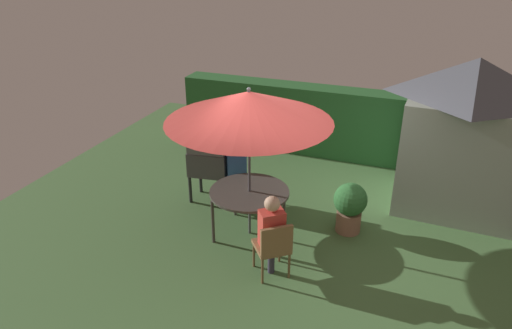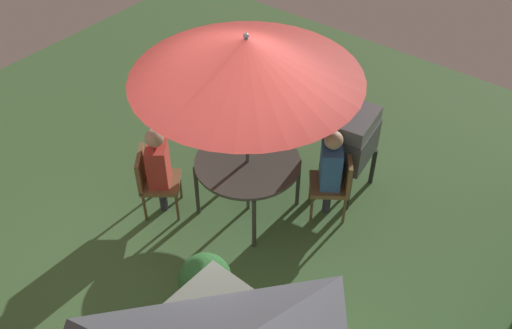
{
  "view_description": "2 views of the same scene",
  "coord_description": "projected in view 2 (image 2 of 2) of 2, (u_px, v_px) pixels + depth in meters",
  "views": [
    {
      "loc": [
        1.65,
        -6.25,
        4.42
      ],
      "look_at": [
        -0.72,
        0.07,
        1.19
      ],
      "focal_mm": 33.37,
      "sensor_mm": 36.0,
      "label": 1
    },
    {
      "loc": [
        3.24,
        3.16,
        5.29
      ],
      "look_at": [
        -0.6,
        0.17,
        1.0
      ],
      "focal_mm": 40.48,
      "sensor_mm": 36.0,
      "label": 2
    }
  ],
  "objects": [
    {
      "name": "bbq_grill",
      "position": [
        352.0,
        138.0,
        7.09
      ],
      "size": [
        0.76,
        0.59,
        1.2
      ],
      "color": "#47474C",
      "rests_on": "ground"
    },
    {
      "name": "chair_far_side",
      "position": [
        336.0,
        181.0,
        6.99
      ],
      "size": [
        0.64,
        0.65,
        0.9
      ],
      "color": "olive",
      "rests_on": "ground"
    },
    {
      "name": "patio_umbrella",
      "position": [
        246.0,
        58.0,
        5.92
      ],
      "size": [
        2.52,
        2.52,
        2.48
      ],
      "color": "#4C4C51",
      "rests_on": "ground"
    },
    {
      "name": "patio_table",
      "position": [
        248.0,
        165.0,
        6.89
      ],
      "size": [
        1.27,
        1.27,
        0.79
      ],
      "color": "#47423D",
      "rests_on": "ground"
    },
    {
      "name": "person_in_red",
      "position": [
        158.0,
        162.0,
        6.85
      ],
      "size": [
        0.42,
        0.4,
        1.26
      ],
      "color": "#CC3D33",
      "rests_on": "ground"
    },
    {
      "name": "person_in_blue",
      "position": [
        331.0,
        164.0,
        6.82
      ],
      "size": [
        0.42,
        0.39,
        1.26
      ],
      "color": "#3866B2",
      "rests_on": "ground"
    },
    {
      "name": "ground_plane",
      "position": [
        214.0,
        248.0,
        6.87
      ],
      "size": [
        11.0,
        11.0,
        0.0
      ],
      "primitive_type": "plane",
      "color": "#47703D"
    },
    {
      "name": "potted_plant_by_shed",
      "position": [
        206.0,
        286.0,
        5.87
      ],
      "size": [
        0.55,
        0.55,
        0.86
      ],
      "color": "#936651",
      "rests_on": "ground"
    },
    {
      "name": "chair_near_shed",
      "position": [
        153.0,
        178.0,
        7.02
      ],
      "size": [
        0.65,
        0.65,
        0.9
      ],
      "color": "olive",
      "rests_on": "ground"
    }
  ]
}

